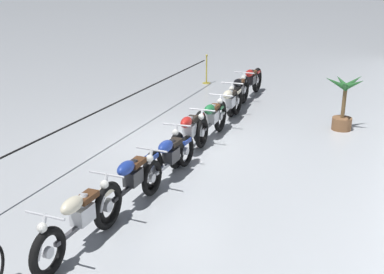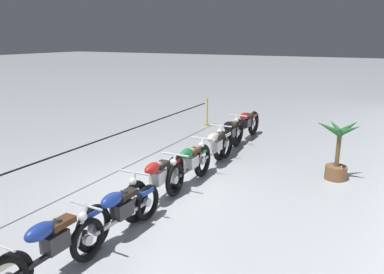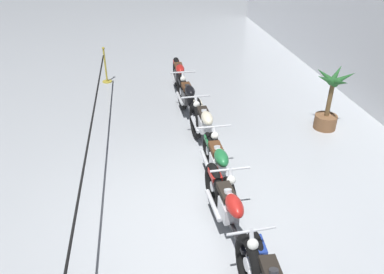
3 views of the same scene
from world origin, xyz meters
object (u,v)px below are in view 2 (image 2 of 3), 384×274
(stanchion_far_left, at_px, (134,133))
(potted_palm_left_of_row, at_px, (338,152))
(motorcycle_red_4, at_px, (157,182))
(motorcycle_blue_5, at_px, (120,213))
(motorcycle_cream_2, at_px, (215,148))
(motorcycle_blue_6, at_px, (52,247))
(motorcycle_green_3, at_px, (190,165))
(motorcycle_red_0, at_px, (245,126))
(motorcycle_black_1, at_px, (229,136))

(stanchion_far_left, bearing_deg, potted_palm_left_of_row, 101.00)
(motorcycle_red_4, relative_size, stanchion_far_left, 0.20)
(motorcycle_blue_5, xyz_separation_m, stanchion_far_left, (-3.49, -2.25, 0.30))
(motorcycle_cream_2, height_order, motorcycle_blue_6, motorcycle_cream_2)
(motorcycle_green_3, bearing_deg, motorcycle_red_4, -4.59)
(motorcycle_blue_5, relative_size, stanchion_far_left, 0.18)
(motorcycle_cream_2, bearing_deg, motorcycle_green_3, -0.69)
(motorcycle_red_4, bearing_deg, stanchion_far_left, -135.21)
(motorcycle_green_3, bearing_deg, motorcycle_cream_2, 179.31)
(potted_palm_left_of_row, bearing_deg, motorcycle_cream_2, -80.45)
(motorcycle_blue_6, bearing_deg, motorcycle_cream_2, 179.20)
(motorcycle_red_0, xyz_separation_m, stanchion_far_left, (3.30, -2.01, 0.27))
(motorcycle_black_1, bearing_deg, motorcycle_green_3, 2.81)
(motorcycle_red_4, relative_size, motorcycle_blue_6, 1.03)
(stanchion_far_left, bearing_deg, motorcycle_red_4, 44.79)
(motorcycle_green_3, distance_m, motorcycle_blue_5, 2.63)
(motorcycle_black_1, distance_m, motorcycle_blue_5, 5.35)
(motorcycle_green_3, xyz_separation_m, motorcycle_red_4, (1.23, -0.10, 0.00))
(motorcycle_blue_5, bearing_deg, stanchion_far_left, -147.26)
(motorcycle_cream_2, bearing_deg, motorcycle_blue_6, -0.80)
(motorcycle_green_3, relative_size, motorcycle_blue_5, 1.00)
(motorcycle_black_1, height_order, motorcycle_red_4, motorcycle_black_1)
(motorcycle_blue_6, relative_size, stanchion_far_left, 0.19)
(motorcycle_cream_2, relative_size, motorcycle_blue_5, 1.10)
(motorcycle_red_0, distance_m, potted_palm_left_of_row, 3.85)
(motorcycle_green_3, xyz_separation_m, potted_palm_left_of_row, (-1.85, 2.91, 0.20))
(motorcycle_blue_5, xyz_separation_m, motorcycle_blue_6, (1.29, -0.14, 0.03))
(motorcycle_green_3, bearing_deg, potted_palm_left_of_row, 122.41)
(motorcycle_black_1, distance_m, potted_palm_left_of_row, 3.17)
(motorcycle_black_1, xyz_separation_m, potted_palm_left_of_row, (0.86, 3.04, 0.18))
(motorcycle_blue_5, distance_m, stanchion_far_left, 4.16)
(potted_palm_left_of_row, xyz_separation_m, stanchion_far_left, (0.99, -5.08, 0.09))
(motorcycle_red_0, xyz_separation_m, motorcycle_red_4, (5.39, 0.06, -0.01))
(stanchion_far_left, bearing_deg, motorcycle_cream_2, 102.91)
(motorcycle_red_0, xyz_separation_m, motorcycle_blue_6, (8.09, 0.11, -0.00))
(motorcycle_blue_6, xyz_separation_m, stanchion_far_left, (-4.79, -2.11, 0.27))
(motorcycle_red_4, distance_m, stanchion_far_left, 2.95)
(motorcycle_red_0, relative_size, motorcycle_red_4, 0.98)
(motorcycle_green_3, relative_size, motorcycle_blue_6, 0.92)
(motorcycle_blue_6, bearing_deg, motorcycle_blue_5, 174.04)
(motorcycle_black_1, relative_size, motorcycle_green_3, 1.14)
(motorcycle_black_1, bearing_deg, stanchion_far_left, -47.70)
(motorcycle_green_3, relative_size, potted_palm_left_of_row, 1.47)
(motorcycle_red_0, relative_size, motorcycle_blue_5, 1.10)
(motorcycle_red_0, bearing_deg, potted_palm_left_of_row, 53.01)
(motorcycle_green_3, xyz_separation_m, motorcycle_blue_5, (2.63, 0.08, -0.01))
(potted_palm_left_of_row, bearing_deg, motorcycle_red_4, -44.39)
(motorcycle_green_3, bearing_deg, motorcycle_blue_6, -0.84)
(motorcycle_red_4, distance_m, motorcycle_blue_5, 1.42)
(motorcycle_black_1, xyz_separation_m, stanchion_far_left, (1.85, -2.03, 0.27))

